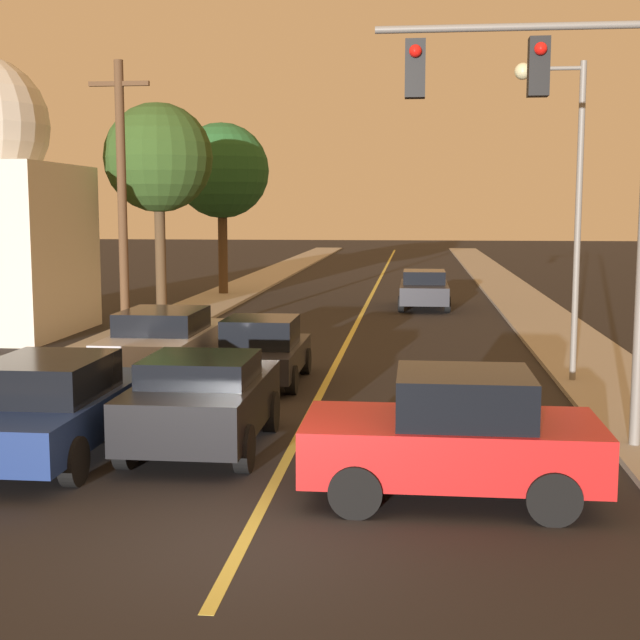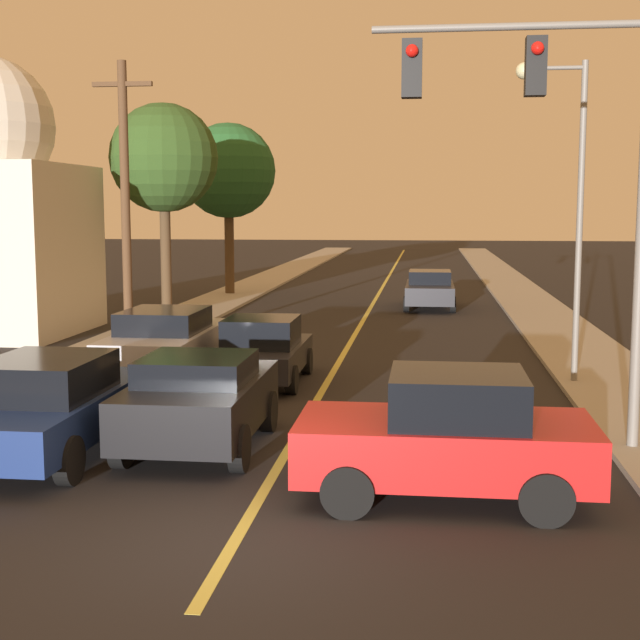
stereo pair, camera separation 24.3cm
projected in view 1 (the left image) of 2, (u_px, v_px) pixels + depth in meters
The scene contains 15 objects.
ground_plane at pixel (245, 540), 10.57m from camera, with size 200.00×200.00×0.00m, color black.
road_surface at pixel (377, 284), 46.08m from camera, with size 10.27×80.00×0.01m.
sidewalk_left at pixel (256, 282), 46.75m from camera, with size 2.50×80.00×0.12m.
sidewalk_right at pixel (502, 284), 45.40m from camera, with size 2.50×80.00×0.12m.
car_near_lane_front at pixel (203, 400), 14.44m from camera, with size 2.04×3.94×1.57m.
car_near_lane_second at pixel (262, 351), 19.95m from camera, with size 1.89×3.81×1.50m.
car_outer_lane_front at pixel (53, 406), 14.04m from camera, with size 2.01×4.83×1.61m.
car_outer_lane_second at pixel (165, 343), 20.32m from camera, with size 2.07×4.76×1.64m.
car_far_oncoming at pixel (424, 289), 35.01m from camera, with size 1.96×4.47×1.48m.
car_crossing_right at pixel (454, 436), 12.00m from camera, with size 3.97×2.07×1.74m.
traffic_signal_mast at pixel (562, 141), 13.95m from camera, with size 4.34×0.42×6.84m.
streetlamp_right at pixel (563, 179), 19.34m from camera, with size 1.52×0.36×6.92m.
utility_pole_left at pixel (122, 202), 23.41m from camera, with size 1.60×0.24×7.60m.
tree_left_near at pixel (158, 159), 31.21m from camera, with size 3.81×3.81×7.46m.
tree_left_far at pixel (222, 171), 39.39m from camera, with size 4.20×4.20×7.55m.
Camera 1 is at (1.97, -10.01, 3.92)m, focal length 50.00 mm.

